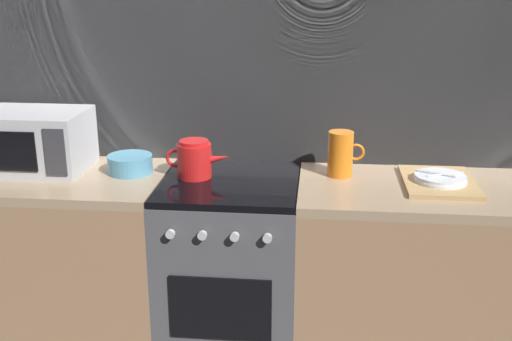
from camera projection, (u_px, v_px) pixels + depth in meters
name	position (u px, v px, depth m)	size (l,w,h in m)	color
back_wall	(239.00, 98.00, 2.91)	(3.60, 0.05, 2.40)	gray
counter_left	(41.00, 265.00, 2.93)	(1.20, 0.60, 0.90)	#997251
stove_unit	(231.00, 274.00, 2.84)	(0.60, 0.63, 0.90)	#4C4C51
counter_right	(433.00, 284.00, 2.75)	(1.20, 0.60, 0.90)	#997251
microwave	(35.00, 141.00, 2.81)	(0.46, 0.35, 0.27)	#B2B2B7
kettle	(195.00, 159.00, 2.72)	(0.28, 0.15, 0.17)	red
mixing_bowl	(130.00, 164.00, 2.79)	(0.20, 0.20, 0.08)	teal
pitcher	(341.00, 154.00, 2.73)	(0.16, 0.11, 0.20)	orange
dish_pile	(439.00, 181.00, 2.64)	(0.30, 0.40, 0.06)	tan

